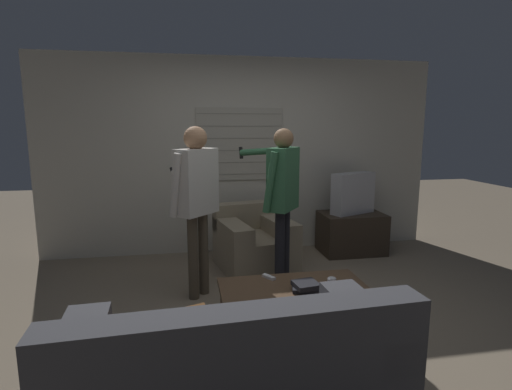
% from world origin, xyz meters
% --- Properties ---
extents(ground_plane, '(16.00, 16.00, 0.00)m').
position_xyz_m(ground_plane, '(0.00, 0.00, 0.00)').
color(ground_plane, '#7F705B').
extents(wall_back, '(5.20, 0.08, 2.55)m').
position_xyz_m(wall_back, '(-0.00, 2.03, 1.28)').
color(wall_back, '#BCB7A8').
rests_on(wall_back, ground_plane).
extents(couch_blue, '(1.85, 0.91, 0.85)m').
position_xyz_m(couch_blue, '(-0.54, -1.27, 0.32)').
color(couch_blue, '#424247').
rests_on(couch_blue, ground_plane).
extents(armchair_beige, '(0.96, 1.00, 0.74)m').
position_xyz_m(armchair_beige, '(0.03, 1.31, 0.30)').
color(armchair_beige, gray).
rests_on(armchair_beige, ground_plane).
extents(coffee_table, '(1.19, 0.64, 0.40)m').
position_xyz_m(coffee_table, '(0.08, -0.30, 0.36)').
color(coffee_table, brown).
rests_on(coffee_table, ground_plane).
extents(tv_stand, '(0.82, 0.56, 0.53)m').
position_xyz_m(tv_stand, '(1.41, 1.63, 0.27)').
color(tv_stand, '#33281E').
rests_on(tv_stand, ground_plane).
extents(tv, '(0.64, 0.42, 0.54)m').
position_xyz_m(tv, '(1.40, 1.63, 0.80)').
color(tv, '#B2B2B7').
rests_on(tv, tv_stand).
extents(person_left_standing, '(0.50, 0.81, 1.67)m').
position_xyz_m(person_left_standing, '(-0.66, 0.60, 1.07)').
color(person_left_standing, '#4C4233').
rests_on(person_left_standing, ground_plane).
extents(person_right_standing, '(0.57, 0.78, 1.65)m').
position_xyz_m(person_right_standing, '(0.20, 0.65, 1.05)').
color(person_right_standing, black).
rests_on(person_right_standing, ground_plane).
extents(book_stack, '(0.25, 0.21, 0.07)m').
position_xyz_m(book_stack, '(0.15, -0.37, 0.43)').
color(book_stack, black).
rests_on(book_stack, coffee_table).
extents(soda_can, '(0.07, 0.07, 0.13)m').
position_xyz_m(soda_can, '(0.33, -0.45, 0.46)').
color(soda_can, silver).
rests_on(soda_can, coffee_table).
extents(spare_remote, '(0.10, 0.13, 0.02)m').
position_xyz_m(spare_remote, '(-0.08, -0.07, 0.41)').
color(spare_remote, white).
rests_on(spare_remote, coffee_table).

